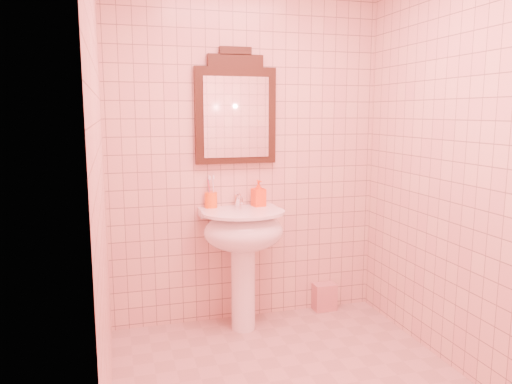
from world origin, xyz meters
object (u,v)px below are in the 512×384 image
object	(u,v)px
pedestal_sink	(243,239)
mirror	(236,111)
soap_dispenser	(258,193)
toothbrush_cup	(211,200)
towel	(324,297)

from	to	relation	value
pedestal_sink	mirror	world-z (taller)	mirror
soap_dispenser	mirror	bearing A→B (deg)	149.29
toothbrush_cup	pedestal_sink	bearing A→B (deg)	-43.85
mirror	toothbrush_cup	world-z (taller)	mirror
mirror	soap_dispenser	bearing A→B (deg)	-20.61
pedestal_sink	toothbrush_cup	size ratio (longest dim) A/B	4.17
mirror	soap_dispenser	world-z (taller)	mirror
pedestal_sink	soap_dispenser	bearing A→B (deg)	43.41
mirror	toothbrush_cup	size ratio (longest dim) A/B	3.92
pedestal_sink	mirror	bearing A→B (deg)	90.00
soap_dispenser	towel	world-z (taller)	soap_dispenser
soap_dispenser	towel	xyz separation A→B (m)	(0.55, 0.02, -0.85)
toothbrush_cup	towel	size ratio (longest dim) A/B	0.98
pedestal_sink	toothbrush_cup	distance (m)	0.37
mirror	towel	bearing A→B (deg)	-2.65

